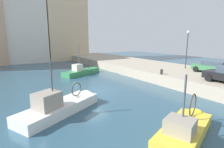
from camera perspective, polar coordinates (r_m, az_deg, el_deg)
The scene contains 10 objects.
water_surface at distance 17.60m, azimuth -5.99°, elevation -5.43°, with size 80.00×80.00×0.00m, color #2D5166.
quay_wall at distance 24.71m, azimuth 18.45°, elevation 0.37°, with size 9.00×56.00×1.20m, color #ADA08C.
fishing_boat_green at distance 26.02m, azimuth -9.25°, elevation 0.24°, with size 6.86×4.03×4.94m.
fishing_boat_yellow at distance 10.90m, azimuth 22.72°, elevation -16.61°, with size 5.89×3.45×4.21m.
fishing_boat_white at distance 13.23m, azimuth -15.28°, elevation -10.89°, with size 7.05×4.72×4.73m.
parked_car_green at distance 23.04m, azimuth 29.59°, elevation 1.99°, with size 1.85×4.26×1.35m.
mooring_bollard_mid at distance 20.15m, azimuth 15.62°, elevation 0.68°, with size 0.28×0.28×0.55m, color #2D2D33.
quay_streetlamp at distance 24.91m, azimuth 23.06°, elevation 9.07°, with size 0.36×0.36×4.83m.
waterfront_building_west at distance 43.50m, azimuth -26.70°, elevation 18.04°, with size 8.24×7.17×21.93m.
waterfront_building_central at distance 45.22m, azimuth -15.10°, elevation 20.06°, with size 9.38×6.44×24.33m.
Camera 1 is at (-7.58, -15.05, 5.07)m, focal length 28.45 mm.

